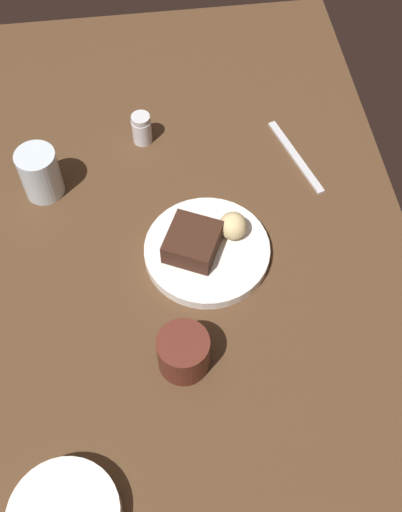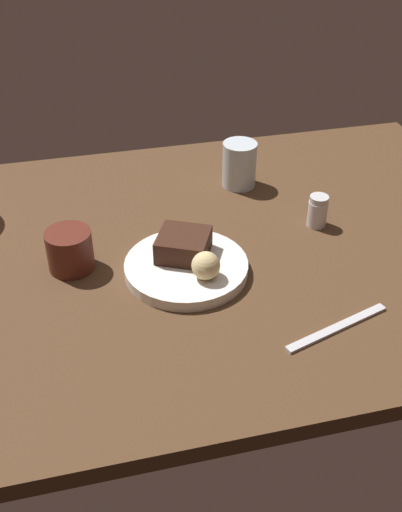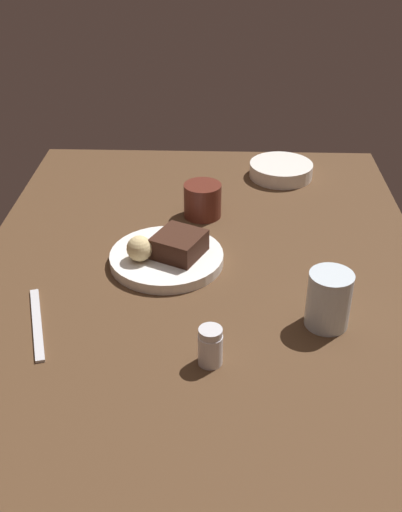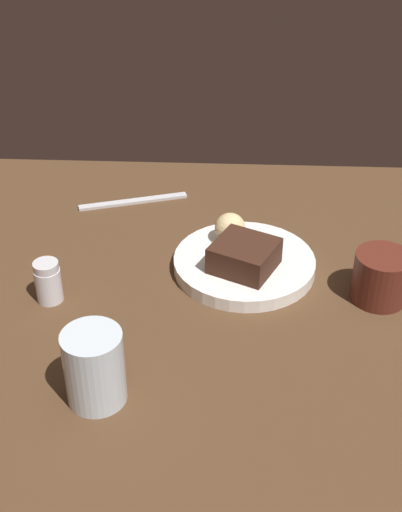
{
  "view_description": "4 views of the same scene",
  "coord_description": "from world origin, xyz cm",
  "px_view_note": "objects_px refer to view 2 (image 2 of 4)",
  "views": [
    {
      "loc": [
        -61.52,
        1.66,
        92.12
      ],
      "look_at": [
        -7.34,
        -5.33,
        5.56
      ],
      "focal_mm": 43.77,
      "sensor_mm": 36.0,
      "label": 1
    },
    {
      "loc": [
        -22.95,
        -89.03,
        67.39
      ],
      "look_at": [
        -2.69,
        -5.67,
        5.3
      ],
      "focal_mm": 43.43,
      "sensor_mm": 36.0,
      "label": 2
    },
    {
      "loc": [
        91.53,
        3.2,
        65.02
      ],
      "look_at": [
        0.92,
        0.04,
        8.6
      ],
      "focal_mm": 43.4,
      "sensor_mm": 36.0,
      "label": 3
    },
    {
      "loc": [
        -3.16,
        77.42,
        61.93
      ],
      "look_at": [
        0.87,
        -4.61,
        6.53
      ],
      "focal_mm": 47.85,
      "sensor_mm": 36.0,
      "label": 4
    }
  ],
  "objects_px": {
    "dessert_plate": "(186,267)",
    "bread_roll": "(206,266)",
    "butter_knife": "(337,328)",
    "water_glass": "(239,164)",
    "salt_shaker": "(318,211)",
    "coffee_cup": "(70,250)",
    "chocolate_cake_slice": "(183,245)"
  },
  "relations": [
    {
      "from": "bread_roll",
      "to": "water_glass",
      "type": "relative_size",
      "value": 0.5
    },
    {
      "from": "coffee_cup",
      "to": "dessert_plate",
      "type": "bearing_deg",
      "value": -17.8
    },
    {
      "from": "coffee_cup",
      "to": "bread_roll",
      "type": "bearing_deg",
      "value": -26.82
    },
    {
      "from": "chocolate_cake_slice",
      "to": "salt_shaker",
      "type": "xyz_separation_m",
      "value": [
        0.27,
        0.06,
        -0.01
      ]
    },
    {
      "from": "coffee_cup",
      "to": "butter_knife",
      "type": "relative_size",
      "value": 0.41
    },
    {
      "from": "dessert_plate",
      "to": "butter_knife",
      "type": "relative_size",
      "value": 1.11
    },
    {
      "from": "bread_roll",
      "to": "salt_shaker",
      "type": "relative_size",
      "value": 0.76
    },
    {
      "from": "dessert_plate",
      "to": "coffee_cup",
      "type": "distance_m",
      "value": 0.2
    },
    {
      "from": "dessert_plate",
      "to": "salt_shaker",
      "type": "relative_size",
      "value": 3.38
    },
    {
      "from": "salt_shaker",
      "to": "coffee_cup",
      "type": "xyz_separation_m",
      "value": [
        -0.46,
        -0.03,
        0.01
      ]
    },
    {
      "from": "dessert_plate",
      "to": "butter_knife",
      "type": "xyz_separation_m",
      "value": [
        0.19,
        -0.19,
        -0.01
      ]
    },
    {
      "from": "chocolate_cake_slice",
      "to": "bread_roll",
      "type": "distance_m",
      "value": 0.07
    },
    {
      "from": "salt_shaker",
      "to": "butter_knife",
      "type": "distance_m",
      "value": 0.29
    },
    {
      "from": "water_glass",
      "to": "salt_shaker",
      "type": "bearing_deg",
      "value": -61.66
    },
    {
      "from": "bread_roll",
      "to": "salt_shaker",
      "type": "height_order",
      "value": "bread_roll"
    },
    {
      "from": "bread_roll",
      "to": "salt_shaker",
      "type": "distance_m",
      "value": 0.28
    },
    {
      "from": "salt_shaker",
      "to": "butter_knife",
      "type": "bearing_deg",
      "value": -105.95
    },
    {
      "from": "bread_roll",
      "to": "water_glass",
      "type": "bearing_deg",
      "value": 64.59
    },
    {
      "from": "dessert_plate",
      "to": "bread_roll",
      "type": "distance_m",
      "value": 0.06
    },
    {
      "from": "bread_roll",
      "to": "salt_shaker",
      "type": "bearing_deg",
      "value": 28.03
    },
    {
      "from": "dessert_plate",
      "to": "bread_roll",
      "type": "height_order",
      "value": "bread_roll"
    },
    {
      "from": "dessert_plate",
      "to": "butter_knife",
      "type": "height_order",
      "value": "dessert_plate"
    },
    {
      "from": "butter_knife",
      "to": "coffee_cup",
      "type": "bearing_deg",
      "value": -51.18
    },
    {
      "from": "dessert_plate",
      "to": "coffee_cup",
      "type": "height_order",
      "value": "coffee_cup"
    },
    {
      "from": "chocolate_cake_slice",
      "to": "coffee_cup",
      "type": "distance_m",
      "value": 0.19
    },
    {
      "from": "water_glass",
      "to": "coffee_cup",
      "type": "distance_m",
      "value": 0.42
    },
    {
      "from": "bread_roll",
      "to": "butter_knife",
      "type": "distance_m",
      "value": 0.23
    },
    {
      "from": "dessert_plate",
      "to": "chocolate_cake_slice",
      "type": "xyz_separation_m",
      "value": [
        0.0,
        0.02,
        0.03
      ]
    },
    {
      "from": "butter_knife",
      "to": "salt_shaker",
      "type": "bearing_deg",
      "value": -123.47
    },
    {
      "from": "dessert_plate",
      "to": "salt_shaker",
      "type": "bearing_deg",
      "value": 17.69
    },
    {
      "from": "dessert_plate",
      "to": "chocolate_cake_slice",
      "type": "height_order",
      "value": "chocolate_cake_slice"
    },
    {
      "from": "bread_roll",
      "to": "coffee_cup",
      "type": "height_order",
      "value": "coffee_cup"
    }
  ]
}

